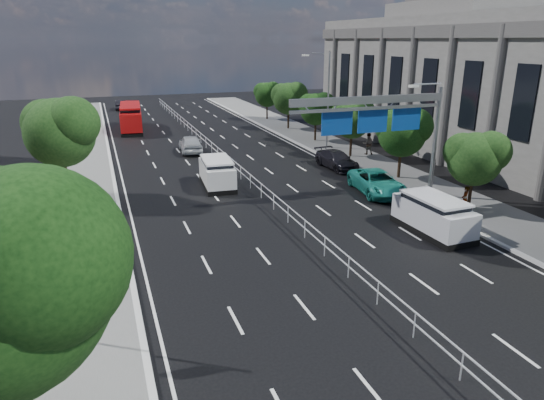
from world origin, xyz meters
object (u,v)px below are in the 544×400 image
pedestrian_a (465,199)px  pedestrian_b (368,144)px  white_minivan (217,173)px  parked_car_teal (377,182)px  toilet_sign (72,271)px  near_car_silver (191,144)px  red_bus (131,117)px  near_car_dark (121,105)px  silver_minivan (433,215)px  parked_car_dark (337,160)px  overhead_gantry (385,116)px

pedestrian_a → pedestrian_b: pedestrian_b is taller
white_minivan → pedestrian_a: 16.48m
white_minivan → parked_car_teal: (9.86, -5.27, -0.23)m
toilet_sign → pedestrian_b: bearing=42.7°
near_car_silver → parked_car_teal: 19.43m
red_bus → near_car_silver: (4.22, -14.11, -0.71)m
red_bus → near_car_dark: (-0.20, 18.18, -0.81)m
silver_minivan → parked_car_teal: (0.94, 7.22, -0.23)m
parked_car_teal → pedestrian_a: pedestrian_a is taller
pedestrian_a → near_car_dark: bearing=-103.1°
near_car_dark → pedestrian_a: 57.17m
silver_minivan → pedestrian_b: size_ratio=2.55×
pedestrian_b → toilet_sign: bearing=62.7°
red_bus → near_car_silver: red_bus is taller
silver_minivan → pedestrian_b: 18.32m
parked_car_teal → parked_car_dark: parked_car_teal is taller
red_bus → silver_minivan: (12.82, -38.26, -0.52)m
parked_car_teal → pedestrian_a: size_ratio=3.38×
red_bus → parked_car_dark: bearing=-55.0°
red_bus → parked_car_teal: red_bus is taller
near_car_dark → pedestrian_b: pedestrian_b is taller
white_minivan → pedestrian_b: size_ratio=2.49×
parked_car_teal → pedestrian_a: (2.63, -5.49, 0.19)m
toilet_sign → silver_minivan: (17.79, 4.78, -1.95)m
pedestrian_a → parked_car_teal: bearing=-94.4°
toilet_sign → pedestrian_b: size_ratio=2.25×
pedestrian_b → parked_car_dark: bearing=53.2°
red_bus → pedestrian_a: size_ratio=6.07×
red_bus → parked_car_teal: bearing=-61.8°
white_minivan → silver_minivan: white_minivan is taller
toilet_sign → pedestrian_b: (23.92, 22.05, -1.84)m
toilet_sign → white_minivan: size_ratio=0.90×
toilet_sign → parked_car_dark: toilet_sign is taller
toilet_sign → silver_minivan: toilet_sign is taller
white_minivan → parked_car_dark: 10.52m
toilet_sign → red_bus: bearing=83.4°
near_car_silver → parked_car_dark: (10.07, -9.92, -0.11)m
near_car_silver → near_car_dark: size_ratio=1.11×
red_bus → pedestrian_a: red_bus is taller
toilet_sign → overhead_gantry: 20.52m
overhead_gantry → parked_car_teal: (1.04, 1.95, -4.84)m
near_car_dark → parked_car_teal: size_ratio=0.78×
silver_minivan → parked_car_dark: 14.30m
toilet_sign → white_minivan: toilet_sign is taller
toilet_sign → overhead_gantry: bearing=29.6°
pedestrian_a → pedestrian_b: size_ratio=0.84×
near_car_silver → pedestrian_a: 25.51m
white_minivan → silver_minivan: size_ratio=0.98×
overhead_gantry → parked_car_dark: bearing=80.1°
white_minivan → near_car_silver: (0.31, 11.65, -0.19)m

